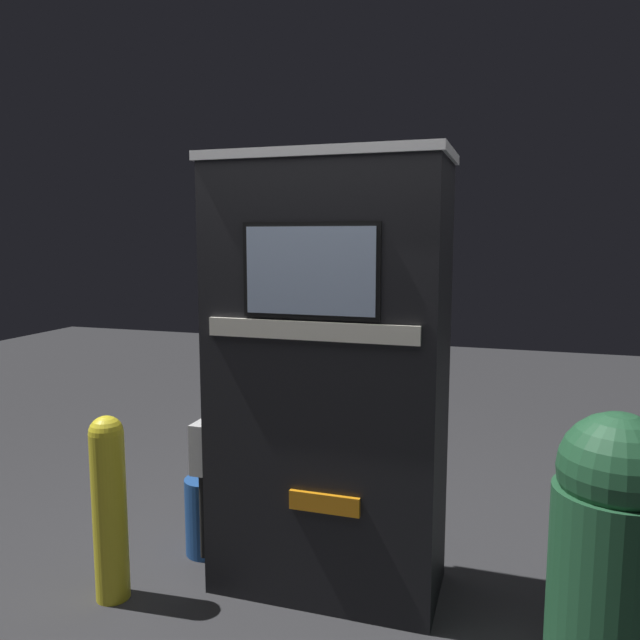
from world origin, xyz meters
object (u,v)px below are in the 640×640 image
at_px(gas_pump, 328,378).
at_px(trash_bin, 612,551).
at_px(squeegee_bucket, 207,515).
at_px(safety_bollard, 109,503).

height_order(gas_pump, trash_bin, gas_pump).
xyz_separation_m(trash_bin, squeegee_bucket, (-1.84, 0.43, -0.32)).
bearing_deg(trash_bin, safety_bollard, -178.11).
distance_m(gas_pump, safety_bollard, 1.12).
bearing_deg(gas_pump, squeegee_bucket, 172.08).
relative_size(gas_pump, trash_bin, 1.94).
xyz_separation_m(gas_pump, safety_bollard, (-0.89, -0.41, -0.55)).
bearing_deg(safety_bollard, gas_pump, 24.52).
bearing_deg(gas_pump, trash_bin, -16.31).
relative_size(trash_bin, squeegee_bucket, 1.16).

